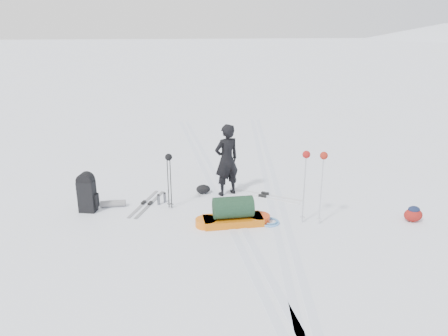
# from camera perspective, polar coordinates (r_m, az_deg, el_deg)

# --- Properties ---
(ground) EXTENTS (200.00, 200.00, 0.00)m
(ground) POSITION_cam_1_polar(r_m,az_deg,el_deg) (9.75, 0.45, -5.27)
(ground) COLOR white
(ground) RESTS_ON ground
(snow_hill_backdrop) EXTENTS (359.50, 192.00, 162.45)m
(snow_hill_backdrop) POSITION_cam_1_polar(r_m,az_deg,el_deg) (134.27, 23.64, -16.09)
(snow_hill_backdrop) COLOR white
(snow_hill_backdrop) RESTS_ON ground
(ski_tracks) EXTENTS (3.38, 17.97, 0.01)m
(ski_tracks) POSITION_cam_1_polar(r_m,az_deg,el_deg) (10.63, 3.10, -3.18)
(ski_tracks) COLOR silver
(ski_tracks) RESTS_ON ground
(skier) EXTENTS (0.74, 0.63, 1.72)m
(skier) POSITION_cam_1_polar(r_m,az_deg,el_deg) (10.23, 0.35, 1.05)
(skier) COLOR black
(skier) RESTS_ON ground
(pulk_sled) EXTENTS (1.57, 0.55, 0.59)m
(pulk_sled) POSITION_cam_1_polar(r_m,az_deg,el_deg) (8.93, 1.19, -5.99)
(pulk_sled) COLOR #C25D0B
(pulk_sled) RESTS_ON ground
(expedition_rucksack) EXTENTS (0.99, 0.43, 0.89)m
(expedition_rucksack) POSITION_cam_1_polar(r_m,az_deg,el_deg) (9.90, -17.08, -3.17)
(expedition_rucksack) COLOR black
(expedition_rucksack) RESTS_ON ground
(ski_poles_black) EXTENTS (0.16, 0.16, 1.26)m
(ski_poles_black) POSITION_cam_1_polar(r_m,az_deg,el_deg) (9.48, -7.22, 0.54)
(ski_poles_black) COLOR black
(ski_poles_black) RESTS_ON ground
(ski_poles_silver) EXTENTS (0.47, 0.27, 1.54)m
(ski_poles_silver) POSITION_cam_1_polar(r_m,az_deg,el_deg) (8.77, 11.74, 0.58)
(ski_poles_silver) COLOR #B5B7BC
(ski_poles_silver) RESTS_ON ground
(touring_skis_grey) EXTENTS (0.79, 1.58, 0.06)m
(touring_skis_grey) POSITION_cam_1_polar(r_m,az_deg,el_deg) (10.11, -10.05, -4.60)
(touring_skis_grey) COLOR gray
(touring_skis_grey) RESTS_ON ground
(touring_skis_white) EXTENTS (1.67, 1.22, 0.07)m
(touring_skis_white) POSITION_cam_1_polar(r_m,az_deg,el_deg) (10.43, 5.21, -3.61)
(touring_skis_white) COLOR silver
(touring_skis_white) RESTS_ON ground
(rope_coil) EXTENTS (0.43, 0.43, 0.05)m
(rope_coil) POSITION_cam_1_polar(r_m,az_deg,el_deg) (9.11, 5.95, -7.00)
(rope_coil) COLOR #5A98DC
(rope_coil) RESTS_ON ground
(small_daypack) EXTENTS (0.43, 0.36, 0.33)m
(small_daypack) POSITION_cam_1_polar(r_m,az_deg,el_deg) (9.89, 23.49, -5.53)
(small_daypack) COLOR maroon
(small_daypack) RESTS_ON ground
(thermos_pair) EXTENTS (0.20, 0.20, 0.25)m
(thermos_pair) POSITION_cam_1_polar(r_m,az_deg,el_deg) (10.05, -8.16, -3.97)
(thermos_pair) COLOR #5A5C62
(thermos_pair) RESTS_ON ground
(stuff_sack) EXTENTS (0.40, 0.35, 0.21)m
(stuff_sack) POSITION_cam_1_polar(r_m,az_deg,el_deg) (10.55, -2.73, -2.77)
(stuff_sack) COLOR black
(stuff_sack) RESTS_ON ground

